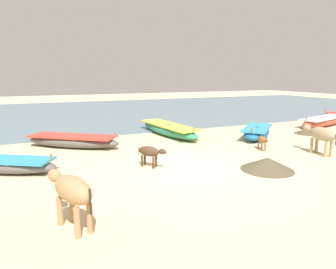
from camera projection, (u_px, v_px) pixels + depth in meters
ground at (191, 170)px, 9.26m from camera, size 80.00×80.00×0.00m
sea_water at (95, 112)px, 23.77m from camera, size 60.00×20.00×0.08m
fishing_boat_0 at (257, 132)px, 13.92m from camera, size 3.01×2.79×0.73m
fishing_boat_1 at (324, 121)px, 17.32m from camera, size 4.72×2.19×0.72m
fishing_boat_3 at (169, 129)px, 14.62m from camera, size 1.66×4.80×0.74m
fishing_boat_5 at (73, 141)px, 12.11m from camera, size 3.84×3.23×0.70m
fishing_boat_6 at (8, 165)px, 8.94m from camera, size 3.08×2.36×0.64m
cow_adult_dun at (321, 135)px, 10.94m from camera, size 0.55×1.60×1.03m
calf_near_brown at (262, 140)px, 11.65m from camera, size 0.45×0.83×0.55m
calf_far_dark at (150, 152)px, 9.44m from camera, size 0.78×0.94×0.68m
cow_second_adult_tan at (72, 191)px, 5.58m from camera, size 0.88×1.57×1.05m
debris_pile_0 at (308, 131)px, 15.00m from camera, size 1.49×1.49×0.25m
debris_pile_1 at (267, 164)px, 9.21m from camera, size 2.01×2.01×0.39m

